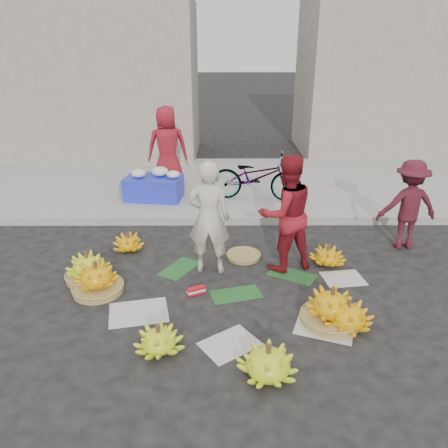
{
  "coord_description": "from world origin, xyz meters",
  "views": [
    {
      "loc": [
        -0.28,
        -5.06,
        3.07
      ],
      "look_at": [
        -0.26,
        0.5,
        0.7
      ],
      "focal_mm": 35.0,
      "sensor_mm": 36.0,
      "label": 1
    }
  ],
  "objects_px": {
    "bicycle": "(256,177)",
    "banana_bunch_4": "(331,307)",
    "vendor_cream": "(209,218)",
    "flower_table": "(154,186)",
    "banana_bunch_0": "(97,279)"
  },
  "relations": [
    {
      "from": "banana_bunch_4",
      "to": "flower_table",
      "type": "distance_m",
      "value": 4.75
    },
    {
      "from": "flower_table",
      "to": "bicycle",
      "type": "relative_size",
      "value": 0.66
    },
    {
      "from": "flower_table",
      "to": "bicycle",
      "type": "bearing_deg",
      "value": 6.5
    },
    {
      "from": "banana_bunch_0",
      "to": "vendor_cream",
      "type": "bearing_deg",
      "value": 21.97
    },
    {
      "from": "banana_bunch_4",
      "to": "bicycle",
      "type": "xyz_separation_m",
      "value": [
        -0.6,
        3.92,
        0.38
      ]
    },
    {
      "from": "banana_bunch_4",
      "to": "flower_table",
      "type": "xyz_separation_m",
      "value": [
        -2.61,
        3.97,
        0.18
      ]
    },
    {
      "from": "banana_bunch_0",
      "to": "bicycle",
      "type": "bearing_deg",
      "value": 54.72
    },
    {
      "from": "vendor_cream",
      "to": "bicycle",
      "type": "distance_m",
      "value": 2.8
    },
    {
      "from": "vendor_cream",
      "to": "flower_table",
      "type": "bearing_deg",
      "value": -61.68
    },
    {
      "from": "flower_table",
      "to": "vendor_cream",
      "type": "bearing_deg",
      "value": -58.81
    },
    {
      "from": "banana_bunch_4",
      "to": "vendor_cream",
      "type": "relative_size",
      "value": 0.42
    },
    {
      "from": "bicycle",
      "to": "banana_bunch_0",
      "type": "bearing_deg",
      "value": 153.78
    },
    {
      "from": "banana_bunch_4",
      "to": "bicycle",
      "type": "relative_size",
      "value": 0.38
    },
    {
      "from": "banana_bunch_4",
      "to": "flower_table",
      "type": "height_order",
      "value": "flower_table"
    },
    {
      "from": "bicycle",
      "to": "banana_bunch_4",
      "type": "bearing_deg",
      "value": -162.25
    }
  ]
}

